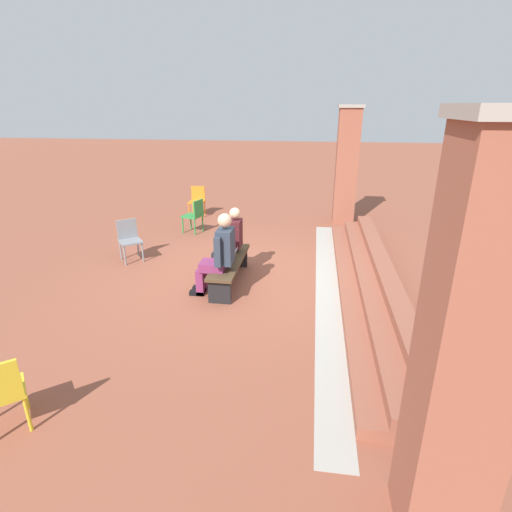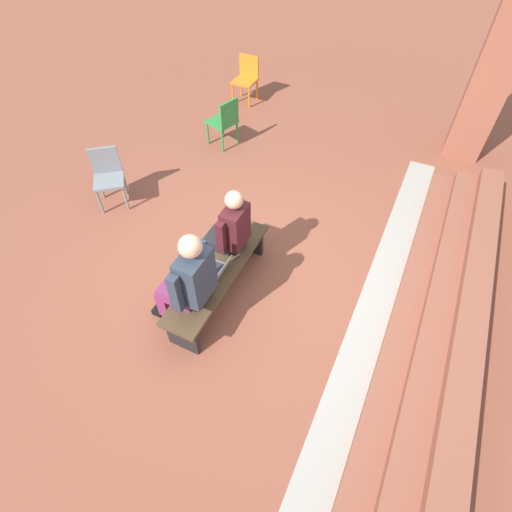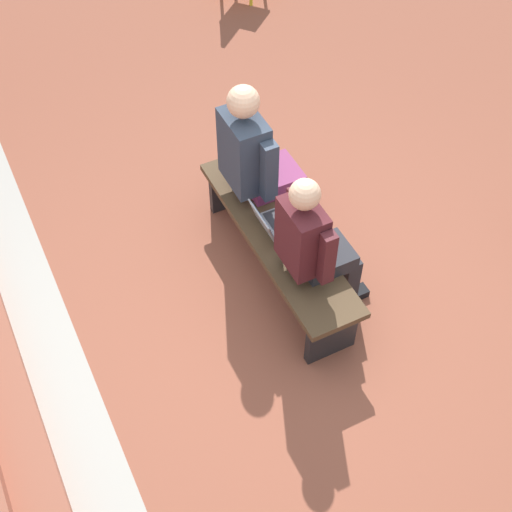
# 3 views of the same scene
# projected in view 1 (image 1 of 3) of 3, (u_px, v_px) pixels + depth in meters

# --- Properties ---
(ground_plane) EXTENTS (60.00, 60.00, 0.00)m
(ground_plane) POSITION_uv_depth(u_px,v_px,m) (243.00, 277.00, 7.51)
(ground_plane) COLOR brown
(concrete_strip) EXTENTS (7.61, 0.40, 0.01)m
(concrete_strip) POSITION_uv_depth(u_px,v_px,m) (327.00, 289.00, 7.03)
(concrete_strip) COLOR #A8A399
(concrete_strip) RESTS_ON ground
(brick_steps) EXTENTS (6.81, 0.90, 0.45)m
(brick_steps) POSITION_uv_depth(u_px,v_px,m) (372.00, 282.00, 6.87)
(brick_steps) COLOR #93513D
(brick_steps) RESTS_ON ground
(brick_pillar_left_of_steps) EXTENTS (0.64, 0.64, 3.05)m
(brick_pillar_left_of_steps) POSITION_uv_depth(u_px,v_px,m) (347.00, 165.00, 10.56)
(brick_pillar_left_of_steps) COLOR #93513D
(brick_pillar_left_of_steps) RESTS_ON ground
(brick_pillar_right_of_steps) EXTENTS (0.64, 0.64, 3.05)m
(brick_pillar_right_of_steps) POSITION_uv_depth(u_px,v_px,m) (468.00, 355.00, 2.56)
(brick_pillar_right_of_steps) COLOR #93513D
(brick_pillar_right_of_steps) RESTS_ON ground
(bench) EXTENTS (1.80, 0.44, 0.45)m
(bench) POSITION_uv_depth(u_px,v_px,m) (229.00, 265.00, 7.14)
(bench) COLOR #4C3823
(bench) RESTS_ON ground
(person_student) EXTENTS (0.52, 0.66, 1.31)m
(person_student) POSITION_uv_depth(u_px,v_px,m) (230.00, 239.00, 7.38)
(person_student) COLOR #232328
(person_student) RESTS_ON ground
(person_adult) EXTENTS (0.59, 0.74, 1.42)m
(person_adult) POSITION_uv_depth(u_px,v_px,m) (219.00, 253.00, 6.58)
(person_adult) COLOR #7F2D5B
(person_adult) RESTS_ON ground
(laptop) EXTENTS (0.32, 0.29, 0.21)m
(laptop) POSITION_uv_depth(u_px,v_px,m) (229.00, 258.00, 7.04)
(laptop) COLOR #9EA0A5
(laptop) RESTS_ON bench
(plastic_chair_mid_courtyard) EXTENTS (0.52, 0.52, 0.84)m
(plastic_chair_mid_courtyard) POSITION_uv_depth(u_px,v_px,m) (195.00, 214.00, 9.97)
(plastic_chair_mid_courtyard) COLOR #2D893D
(plastic_chair_mid_courtyard) RESTS_ON ground
(plastic_chair_foreground) EXTENTS (0.59, 0.59, 0.84)m
(plastic_chair_foreground) POSITION_uv_depth(u_px,v_px,m) (129.00, 238.00, 8.19)
(plastic_chair_foreground) COLOR gray
(plastic_chair_foreground) RESTS_ON ground
(plastic_chair_near_bench_left) EXTENTS (0.42, 0.42, 0.84)m
(plastic_chair_near_bench_left) POSITION_uv_depth(u_px,v_px,m) (197.00, 199.00, 11.53)
(plastic_chair_near_bench_left) COLOR orange
(plastic_chair_near_bench_left) RESTS_ON ground
(plastic_chair_near_bench_right) EXTENTS (0.59, 0.59, 0.84)m
(plastic_chair_near_bench_right) POSITION_uv_depth(u_px,v_px,m) (0.00, 392.00, 3.80)
(plastic_chair_near_bench_right) COLOR gold
(plastic_chair_near_bench_right) RESTS_ON ground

